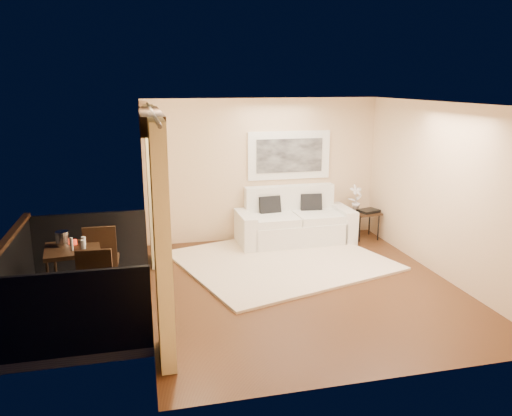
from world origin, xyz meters
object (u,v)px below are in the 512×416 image
object	(u,v)px
side_table	(365,215)
bistro_table	(73,253)
ice_bucket	(62,239)
balcony_chair_far	(101,254)
balcony_chair_near	(94,285)
sofa	(294,223)
orchid	(356,198)

from	to	relation	value
side_table	bistro_table	size ratio (longest dim) A/B	0.65
bistro_table	ice_bucket	size ratio (longest dim) A/B	4.17
balcony_chair_far	balcony_chair_near	world-z (taller)	balcony_chair_far
sofa	ice_bucket	world-z (taller)	sofa
side_table	ice_bucket	size ratio (longest dim) A/B	2.72
orchid	balcony_chair_near	size ratio (longest dim) A/B	0.51
balcony_chair_far	ice_bucket	xyz separation A→B (m)	(-0.47, -0.18, 0.33)
sofa	balcony_chair_near	size ratio (longest dim) A/B	2.19
bistro_table	balcony_chair_far	distance (m)	0.47
balcony_chair_far	balcony_chair_near	xyz separation A→B (m)	(-0.02, -1.06, -0.02)
orchid	balcony_chair_far	world-z (taller)	orchid
balcony_chair_near	ice_bucket	distance (m)	1.05
sofa	ice_bucket	size ratio (longest dim) A/B	10.96
orchid	balcony_chair_near	bearing A→B (deg)	-149.12
balcony_chair_far	ice_bucket	world-z (taller)	balcony_chair_far
orchid	bistro_table	distance (m)	5.42
sofa	balcony_chair_far	world-z (taller)	sofa
sofa	balcony_chair_near	xyz separation A→B (m)	(-3.42, -2.76, 0.21)
bistro_table	ice_bucket	bearing A→B (deg)	139.66
sofa	balcony_chair_near	bearing A→B (deg)	-142.12
balcony_chair_far	balcony_chair_near	size ratio (longest dim) A/B	1.04
sofa	bistro_table	distance (m)	4.26
side_table	bistro_table	bearing A→B (deg)	-159.84
side_table	balcony_chair_near	xyz separation A→B (m)	(-4.85, -2.66, 0.11)
ice_bucket	sofa	bearing A→B (deg)	25.95
orchid	side_table	bearing A→B (deg)	-44.94
side_table	balcony_chair_far	world-z (taller)	balcony_chair_far
side_table	bistro_table	distance (m)	5.51
bistro_table	balcony_chair_far	bearing A→B (deg)	40.48
orchid	ice_bucket	distance (m)	5.50
orchid	balcony_chair_near	xyz separation A→B (m)	(-4.70, -2.81, -0.21)
sofa	side_table	xyz separation A→B (m)	(1.43, -0.10, 0.11)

